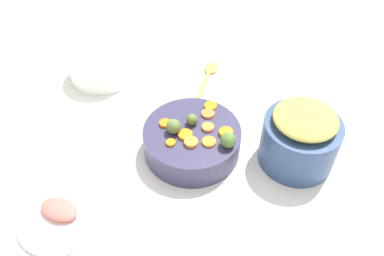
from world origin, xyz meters
The scene contains 20 objects.
tabletop centered at (0.00, 0.00, 0.01)m, with size 2.40×2.40×0.02m, color white.
serving_bowl_carrots centered at (0.03, -0.03, 0.06)m, with size 0.27×0.27×0.08m, color #353352.
metal_pot centered at (-0.01, 0.26, 0.09)m, with size 0.21×0.21×0.14m, color navy.
stuffing_mound centered at (-0.01, 0.26, 0.18)m, with size 0.17×0.17×0.04m, color #A8A04C.
carrot_slice_0 centered at (-0.05, 0.00, 0.10)m, with size 0.04×0.04×0.01m, color orange.
carrot_slice_1 centered at (-0.08, 0.00, 0.10)m, with size 0.04×0.04×0.01m, color orange.
carrot_slice_2 centered at (0.07, -0.02, 0.11)m, with size 0.04×0.04×0.01m, color orange.
carrot_slice_3 centered at (0.01, 0.01, 0.10)m, with size 0.03×0.03×0.01m, color orange.
carrot_slice_4 centered at (0.02, -0.11, 0.10)m, with size 0.03×0.03×0.01m, color orange.
carrot_slice_5 centered at (0.06, 0.02, 0.10)m, with size 0.04×0.04×0.01m, color orange.
carrot_slice_6 centered at (0.05, -0.04, 0.11)m, with size 0.04×0.04×0.01m, color orange.
carrot_slice_7 centered at (0.09, -0.07, 0.10)m, with size 0.03×0.03×0.01m, color orange.
carrot_slice_8 centered at (0.02, 0.06, 0.11)m, with size 0.04×0.04×0.01m, color orange.
brussels_sprout_0 centered at (0.00, -0.04, 0.12)m, with size 0.03×0.03×0.03m, color #536D32.
brussels_sprout_1 centered at (0.06, 0.07, 0.12)m, with size 0.04×0.04×0.04m, color #4B7331.
brussels_sprout_2 centered at (0.04, -0.08, 0.12)m, with size 0.04×0.04×0.04m, color #566E39.
wooden_spoon centered at (-0.32, -0.06, 0.03)m, with size 0.26×0.05×0.01m.
casserole_dish centered at (-0.23, -0.41, 0.06)m, with size 0.21×0.21×0.08m, color white.
ham_plate centered at (0.32, -0.29, 0.03)m, with size 0.20×0.20×0.01m, color white.
ham_slice_main centered at (0.31, -0.30, 0.04)m, with size 0.10×0.06×0.02m, color #CF675D.
Camera 1 is at (0.75, 0.15, 0.87)m, focal length 36.89 mm.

